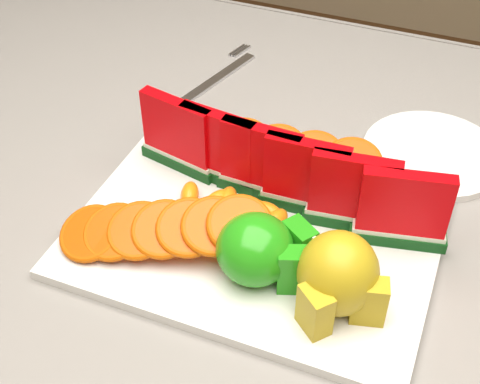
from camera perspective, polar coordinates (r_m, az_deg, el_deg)
table at (r=0.85m, az=2.10°, el=-7.79°), size 1.40×0.90×0.75m
tablecloth at (r=0.81m, az=2.21°, el=-4.91°), size 1.53×1.03×0.20m
platter at (r=0.76m, az=1.41°, el=-3.44°), size 0.40×0.30×0.01m
apple_cluster at (r=0.69m, az=1.91°, el=-5.02°), size 0.11×0.09×0.07m
pear_cluster at (r=0.66m, az=8.40°, el=-7.22°), size 0.11×0.11×0.09m
side_plate at (r=0.90m, az=16.11°, el=3.16°), size 0.23×0.23×0.01m
fork at (r=1.03m, az=-1.74°, el=9.89°), size 0.06×0.19×0.00m
watermelon_row at (r=0.76m, az=3.67°, el=1.77°), size 0.39×0.07×0.10m
orange_fan_front at (r=0.72m, az=-6.54°, el=-3.14°), size 0.25×0.14×0.06m
orange_fan_back at (r=0.84m, az=3.28°, el=3.88°), size 0.27×0.09×0.04m
tangerine_segments at (r=0.76m, az=-0.18°, el=-1.23°), size 0.14×0.06×0.03m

